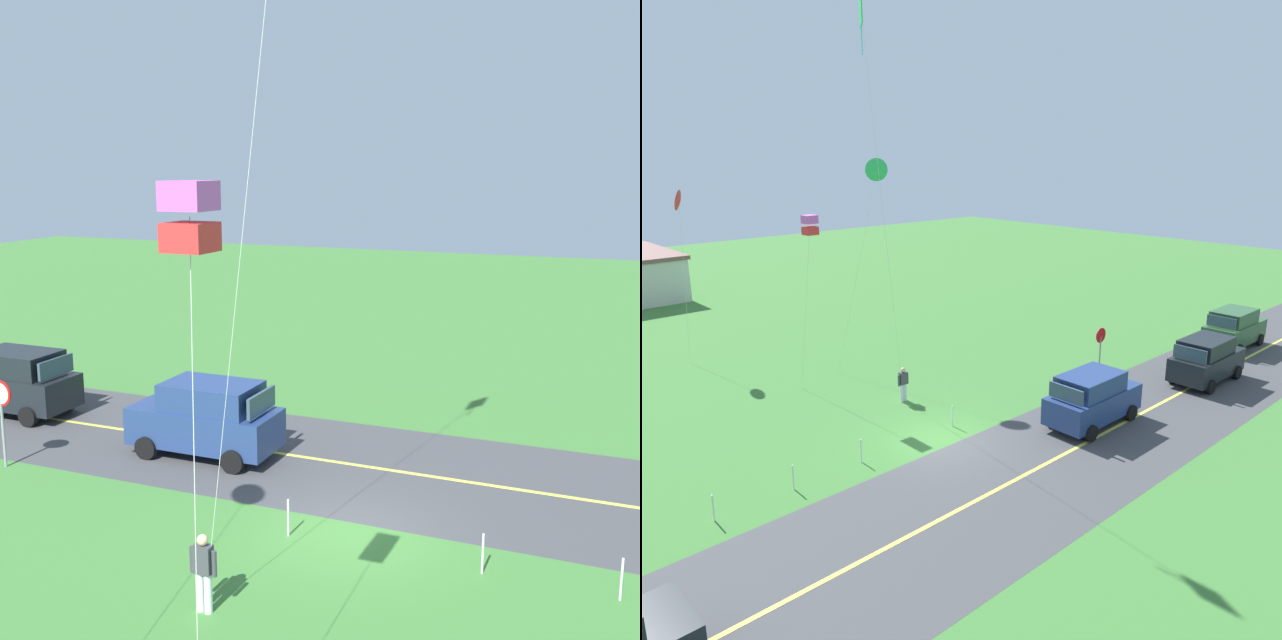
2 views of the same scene
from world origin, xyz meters
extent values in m
cube|color=#3D7533|center=(0.00, 0.00, -0.05)|extent=(120.00, 120.00, 0.10)
cube|color=#424244|center=(0.00, -4.00, 0.00)|extent=(120.00, 7.00, 0.00)
cube|color=#E5E04C|center=(0.00, -4.00, 0.01)|extent=(120.00, 0.16, 0.00)
cube|color=navy|center=(5.70, -3.09, 0.89)|extent=(4.40, 1.90, 1.10)
cube|color=navy|center=(5.45, -3.09, 1.84)|extent=(2.73, 1.75, 0.80)
cube|color=#334756|center=(6.54, -3.09, 1.84)|extent=(0.10, 1.62, 0.64)
cube|color=#334756|center=(3.83, -3.09, 1.84)|extent=(0.10, 1.62, 0.60)
cylinder|color=black|center=(7.13, -2.14, 0.34)|extent=(0.68, 0.22, 0.68)
cylinder|color=black|center=(7.13, -4.04, 0.34)|extent=(0.68, 0.22, 0.68)
cylinder|color=black|center=(4.27, -2.14, 0.34)|extent=(0.68, 0.22, 0.68)
cylinder|color=black|center=(4.27, -4.04, 0.34)|extent=(0.68, 0.22, 0.68)
cube|color=black|center=(13.83, -4.04, 0.89)|extent=(4.40, 1.90, 1.10)
cube|color=black|center=(13.58, -4.04, 1.84)|extent=(2.73, 1.75, 0.80)
cube|color=#334756|center=(11.96, -4.04, 1.84)|extent=(0.10, 1.62, 0.60)
cylinder|color=black|center=(15.26, -4.99, 0.34)|extent=(0.68, 0.22, 0.68)
cylinder|color=black|center=(12.40, -3.09, 0.34)|extent=(0.68, 0.22, 0.68)
cylinder|color=black|center=(12.40, -4.99, 0.34)|extent=(0.68, 0.22, 0.68)
cylinder|color=gray|center=(10.50, -0.10, 1.05)|extent=(0.08, 0.08, 2.10)
cylinder|color=red|center=(10.50, -0.10, 2.18)|extent=(0.76, 0.04, 0.76)
cylinder|color=silver|center=(1.36, 4.17, 0.41)|extent=(0.16, 0.16, 0.82)
cylinder|color=silver|center=(1.54, 4.17, 0.41)|extent=(0.16, 0.16, 0.82)
cube|color=#3F3F47|center=(1.45, 4.17, 1.10)|extent=(0.36, 0.22, 0.56)
cylinder|color=#3F3F47|center=(1.21, 4.17, 1.05)|extent=(0.10, 0.10, 0.52)
cylinder|color=#3F3F47|center=(1.69, 4.17, 1.05)|extent=(0.10, 0.10, 0.52)
sphere|color=#D8AD84|center=(1.45, 4.17, 1.49)|extent=(0.22, 0.22, 0.22)
cylinder|color=silver|center=(0.52, 3.91, 7.98)|extent=(1.89, 0.53, 15.95)
cylinder|color=silver|center=(-0.93, 8.21, 3.91)|extent=(0.48, 0.97, 7.83)
cube|color=#D859BF|center=(-0.70, 7.74, 8.08)|extent=(0.56, 0.56, 0.36)
cube|color=red|center=(-0.70, 7.74, 7.58)|extent=(0.56, 0.56, 0.36)
cylinder|color=silver|center=(-5.94, 0.70, 0.45)|extent=(0.05, 0.05, 0.90)
cylinder|color=silver|center=(-3.21, 0.70, 0.45)|extent=(0.05, 0.05, 0.90)
cylinder|color=silver|center=(1.27, 0.70, 0.45)|extent=(0.05, 0.05, 0.90)
camera|label=1|loc=(-5.79, 15.95, 8.43)|focal=43.84mm
camera|label=2|loc=(-14.56, -16.65, 11.00)|focal=34.80mm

